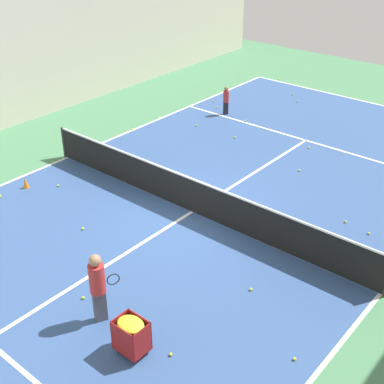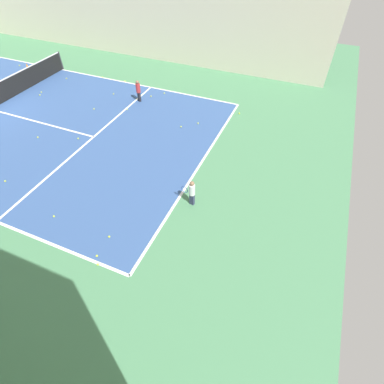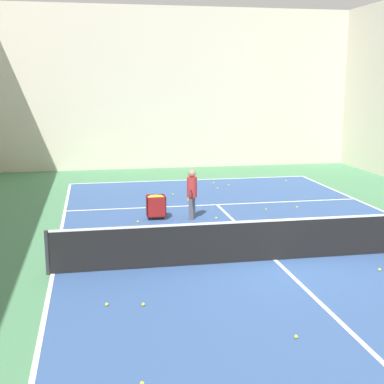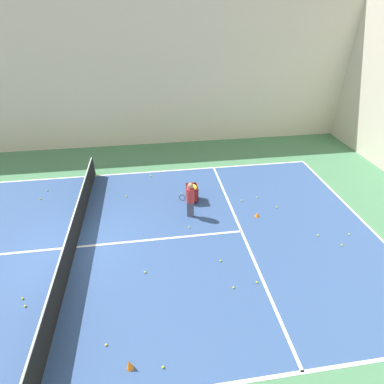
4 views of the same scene
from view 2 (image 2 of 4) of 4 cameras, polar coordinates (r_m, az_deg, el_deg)
name	(u,v)px [view 2 (image 2 of 4)]	position (r m, az deg, el deg)	size (l,w,h in m)	color
line_baseline_near	(200,165)	(12.56, 1.48, 5.12)	(11.16, 0.10, 0.00)	white
line_sideline_right	(62,70)	(22.67, -23.48, 20.60)	(0.10, 23.77, 0.00)	white
line_service_near	(94,137)	(14.95, -18.22, 9.95)	(11.16, 0.10, 0.00)	white
player_near_baseline	(192,191)	(10.51, -0.08, 0.12)	(0.26, 0.56, 1.09)	#2D3351
child_midcourt	(138,90)	(17.14, -10.20, 18.65)	(0.32, 0.32, 1.16)	black
training_cone_0	(27,66)	(23.71, -28.91, 20.29)	(0.18, 0.18, 0.35)	orange
tennis_ball_1	(38,137)	(15.86, -27.31, 9.25)	(0.07, 0.07, 0.07)	yellow
tennis_ball_2	(103,77)	(20.65, -16.66, 20.22)	(0.07, 0.07, 0.07)	yellow
tennis_ball_4	(109,237)	(10.31, -15.50, -8.20)	(0.07, 0.07, 0.07)	yellow
tennis_ball_5	(151,96)	(17.78, -7.83, 17.63)	(0.07, 0.07, 0.07)	yellow
tennis_ball_6	(78,138)	(15.02, -20.87, 9.51)	(0.07, 0.07, 0.07)	yellow
tennis_ball_11	(125,81)	(19.80, -12.65, 19.91)	(0.07, 0.07, 0.07)	yellow
tennis_ball_13	(28,74)	(22.85, -28.81, 19.12)	(0.07, 0.07, 0.07)	yellow
tennis_ball_15	(127,109)	(16.70, -12.26, 15.16)	(0.07, 0.07, 0.07)	yellow
tennis_ball_16	(239,113)	(16.16, 8.99, 14.58)	(0.07, 0.07, 0.07)	yellow
tennis_ball_19	(181,127)	(14.90, -2.11, 12.32)	(0.07, 0.07, 0.07)	yellow
tennis_ball_21	(198,123)	(15.17, 1.17, 12.97)	(0.07, 0.07, 0.07)	yellow
tennis_ball_24	(94,109)	(17.17, -18.17, 14.80)	(0.07, 0.07, 0.07)	yellow
tennis_ball_25	(66,78)	(21.19, -22.80, 19.32)	(0.07, 0.07, 0.07)	yellow
tennis_ball_26	(97,256)	(9.97, -17.67, -11.51)	(0.07, 0.07, 0.07)	yellow
tennis_ball_28	(5,181)	(13.88, -32.04, 1.77)	(0.07, 0.07, 0.07)	yellow
tennis_ball_30	(40,95)	(19.73, -27.01, 16.14)	(0.07, 0.07, 0.07)	yellow
tennis_ball_31	(54,216)	(11.56, -24.82, -4.22)	(0.07, 0.07, 0.07)	yellow
tennis_ball_32	(98,264)	(9.78, -17.49, -13.01)	(0.07, 0.07, 0.07)	yellow
tennis_ball_34	(41,92)	(20.03, -26.77, 16.63)	(0.07, 0.07, 0.07)	yellow
tennis_ball_35	(164,93)	(18.02, -5.30, 18.23)	(0.07, 0.07, 0.07)	yellow
tennis_ball_38	(114,94)	(18.43, -14.72, 17.63)	(0.07, 0.07, 0.07)	yellow
tennis_ball_39	(20,65)	(24.44, -30.01, 20.16)	(0.07, 0.07, 0.07)	yellow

